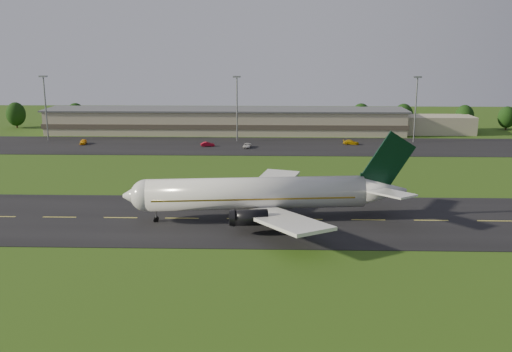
{
  "coord_description": "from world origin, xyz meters",
  "views": [
    {
      "loc": [
        15.94,
        -96.36,
        30.86
      ],
      "look_at": [
        12.95,
        8.0,
        6.0
      ],
      "focal_mm": 40.0,
      "sensor_mm": 36.0,
      "label": 1
    }
  ],
  "objects_px": {
    "service_vehicle_a": "(83,142)",
    "service_vehicle_c": "(247,145)",
    "terminal": "(244,122)",
    "service_vehicle_d": "(351,142)",
    "light_mast_west": "(45,100)",
    "service_vehicle_b": "(208,144)",
    "airliner": "(261,194)",
    "light_mast_east": "(416,101)",
    "light_mast_centre": "(237,101)"
  },
  "relations": [
    {
      "from": "service_vehicle_a",
      "to": "terminal",
      "type": "bearing_deg",
      "value": 15.46
    },
    {
      "from": "terminal",
      "to": "light_mast_centre",
      "type": "xyz_separation_m",
      "value": [
        -1.4,
        -16.18,
        8.75
      ]
    },
    {
      "from": "terminal",
      "to": "service_vehicle_d",
      "type": "relative_size",
      "value": 30.17
    },
    {
      "from": "airliner",
      "to": "service_vehicle_c",
      "type": "relative_size",
      "value": 11.36
    },
    {
      "from": "airliner",
      "to": "service_vehicle_a",
      "type": "xyz_separation_m",
      "value": [
        -55.62,
        73.08,
        -3.82
      ]
    },
    {
      "from": "service_vehicle_d",
      "to": "light_mast_west",
      "type": "bearing_deg",
      "value": 95.28
    },
    {
      "from": "airliner",
      "to": "service_vehicle_d",
      "type": "xyz_separation_m",
      "value": [
        25.9,
        74.9,
        -3.86
      ]
    },
    {
      "from": "service_vehicle_a",
      "to": "light_mast_west",
      "type": "bearing_deg",
      "value": 142.83
    },
    {
      "from": "airliner",
      "to": "service_vehicle_c",
      "type": "bearing_deg",
      "value": 88.49
    },
    {
      "from": "service_vehicle_b",
      "to": "light_mast_west",
      "type": "bearing_deg",
      "value": 66.89
    },
    {
      "from": "airliner",
      "to": "terminal",
      "type": "relative_size",
      "value": 0.35
    },
    {
      "from": "terminal",
      "to": "service_vehicle_a",
      "type": "height_order",
      "value": "terminal"
    },
    {
      "from": "light_mast_west",
      "to": "service_vehicle_b",
      "type": "relative_size",
      "value": 5.03
    },
    {
      "from": "light_mast_east",
      "to": "service_vehicle_a",
      "type": "distance_m",
      "value": 102.53
    },
    {
      "from": "light_mast_east",
      "to": "airliner",
      "type": "bearing_deg",
      "value": -119.92
    },
    {
      "from": "airliner",
      "to": "service_vehicle_a",
      "type": "bearing_deg",
      "value": 121.28
    },
    {
      "from": "light_mast_centre",
      "to": "service_vehicle_d",
      "type": "bearing_deg",
      "value": -8.16
    },
    {
      "from": "service_vehicle_c",
      "to": "service_vehicle_d",
      "type": "relative_size",
      "value": 0.94
    },
    {
      "from": "service_vehicle_d",
      "to": "terminal",
      "type": "bearing_deg",
      "value": 66.0
    },
    {
      "from": "service_vehicle_a",
      "to": "service_vehicle_c",
      "type": "height_order",
      "value": "service_vehicle_a"
    },
    {
      "from": "light_mast_east",
      "to": "service_vehicle_c",
      "type": "distance_m",
      "value": 53.92
    },
    {
      "from": "service_vehicle_a",
      "to": "service_vehicle_c",
      "type": "bearing_deg",
      "value": -14.99
    },
    {
      "from": "light_mast_centre",
      "to": "service_vehicle_a",
      "type": "xyz_separation_m",
      "value": [
        -46.61,
        -6.83,
        -11.9
      ]
    },
    {
      "from": "light_mast_centre",
      "to": "service_vehicle_c",
      "type": "xyz_separation_m",
      "value": [
        3.62,
        -11.07,
        -12.01
      ]
    },
    {
      "from": "service_vehicle_a",
      "to": "light_mast_centre",
      "type": "bearing_deg",
      "value": -1.82
    },
    {
      "from": "light_mast_centre",
      "to": "terminal",
      "type": "bearing_deg",
      "value": 85.05
    },
    {
      "from": "light_mast_west",
      "to": "service_vehicle_d",
      "type": "distance_m",
      "value": 95.8
    },
    {
      "from": "terminal",
      "to": "service_vehicle_a",
      "type": "xyz_separation_m",
      "value": [
        -48.01,
        -23.01,
        -3.15
      ]
    },
    {
      "from": "terminal",
      "to": "service_vehicle_a",
      "type": "bearing_deg",
      "value": -154.39
    },
    {
      "from": "airliner",
      "to": "light_mast_centre",
      "type": "height_order",
      "value": "light_mast_centre"
    },
    {
      "from": "light_mast_east",
      "to": "service_vehicle_c",
      "type": "height_order",
      "value": "light_mast_east"
    },
    {
      "from": "terminal",
      "to": "light_mast_east",
      "type": "bearing_deg",
      "value": -16.8
    },
    {
      "from": "service_vehicle_b",
      "to": "service_vehicle_d",
      "type": "relative_size",
      "value": 0.84
    },
    {
      "from": "terminal",
      "to": "light_mast_west",
      "type": "distance_m",
      "value": 64.1
    },
    {
      "from": "airliner",
      "to": "terminal",
      "type": "distance_m",
      "value": 96.4
    },
    {
      "from": "service_vehicle_b",
      "to": "service_vehicle_a",
      "type": "bearing_deg",
      "value": 73.34
    },
    {
      "from": "light_mast_centre",
      "to": "service_vehicle_c",
      "type": "height_order",
      "value": "light_mast_centre"
    },
    {
      "from": "light_mast_east",
      "to": "service_vehicle_b",
      "type": "distance_m",
      "value": 65.09
    },
    {
      "from": "light_mast_west",
      "to": "service_vehicle_a",
      "type": "xyz_separation_m",
      "value": [
        13.39,
        -6.83,
        -11.9
      ]
    },
    {
      "from": "light_mast_east",
      "to": "service_vehicle_a",
      "type": "height_order",
      "value": "light_mast_east"
    },
    {
      "from": "terminal",
      "to": "service_vehicle_c",
      "type": "xyz_separation_m",
      "value": [
        2.22,
        -27.26,
        -3.26
      ]
    },
    {
      "from": "terminal",
      "to": "service_vehicle_d",
      "type": "xyz_separation_m",
      "value": [
        33.52,
        -21.19,
        -3.19
      ]
    },
    {
      "from": "light_mast_west",
      "to": "service_vehicle_b",
      "type": "bearing_deg",
      "value": -10.33
    },
    {
      "from": "service_vehicle_c",
      "to": "service_vehicle_d",
      "type": "height_order",
      "value": "service_vehicle_d"
    },
    {
      "from": "terminal",
      "to": "light_mast_east",
      "type": "distance_m",
      "value": 56.67
    },
    {
      "from": "light_mast_west",
      "to": "service_vehicle_b",
      "type": "distance_m",
      "value": 53.92
    },
    {
      "from": "service_vehicle_b",
      "to": "service_vehicle_c",
      "type": "height_order",
      "value": "service_vehicle_b"
    },
    {
      "from": "terminal",
      "to": "light_mast_west",
      "type": "relative_size",
      "value": 7.13
    },
    {
      "from": "terminal",
      "to": "service_vehicle_d",
      "type": "height_order",
      "value": "terminal"
    },
    {
      "from": "light_mast_east",
      "to": "service_vehicle_d",
      "type": "bearing_deg",
      "value": -166.0
    }
  ]
}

